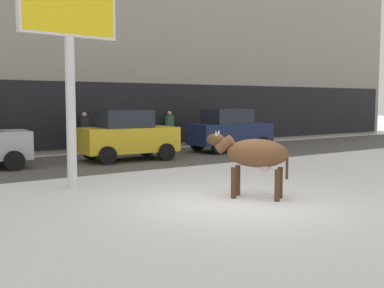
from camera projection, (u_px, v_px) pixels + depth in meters
ground_plane at (232, 203)px, 10.27m from camera, size 120.00×120.00×0.00m
road_strip at (86, 163)px, 16.91m from camera, size 60.00×5.60×0.01m
building_facade at (29, 5)px, 21.45m from camera, size 44.00×6.10×13.00m
cow_brown at (254, 154)px, 10.71m from camera, size 1.44×1.78×1.54m
billboard at (69, 13)px, 11.57m from camera, size 2.53×0.49×5.56m
car_yellow_hatchback at (127, 135)px, 17.66m from camera, size 3.62×2.14×1.86m
car_navy_hatchback at (229, 130)px, 20.83m from camera, size 3.62×2.14×1.86m
pedestrian_near_billboard at (85, 133)px, 19.89m from camera, size 0.36×0.24×1.73m
pedestrian_by_cars at (170, 129)px, 22.26m from camera, size 0.36×0.24×1.73m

